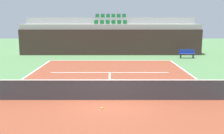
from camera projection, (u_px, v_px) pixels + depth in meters
The scene contains 13 objects.
ground_plane at pixel (109, 100), 12.17m from camera, with size 80.00×80.00×0.00m, color #477042.
court_surface at pixel (109, 100), 12.17m from camera, with size 11.00×24.00×0.01m, color brown.
baseline_far at pixel (111, 60), 23.93m from camera, with size 11.00×0.10×0.00m, color white.
service_line_far at pixel (110, 73), 18.47m from camera, with size 8.26×0.10×0.00m, color white.
centre_service_line at pixel (110, 83), 15.32m from camera, with size 0.10×6.40×0.00m, color white.
back_wall at pixel (111, 42), 27.36m from camera, with size 18.97×0.30×2.66m, color #33231E.
stands_tier_lower at pixel (111, 39), 28.65m from camera, with size 18.97×2.40×3.19m, color #9E9E99.
stands_tier_upper at pixel (111, 34), 30.94m from camera, with size 18.97×2.40×3.90m, color #9E9E99.
seating_row_lower at pixel (111, 23), 28.43m from camera, with size 3.56×0.44×0.44m.
seating_row_upper at pixel (111, 16), 30.67m from camera, with size 3.56×0.44×0.44m.
tennis_net at pixel (109, 90), 12.08m from camera, with size 11.08×0.08×1.07m.
player_bench at pixel (188, 53), 25.33m from camera, with size 1.50×0.40×0.85m.
tennis_ball_0 at pixel (103, 108), 10.96m from camera, with size 0.07×0.07×0.07m, color #CCE033.
Camera 1 is at (0.15, -11.71, 3.68)m, focal length 42.26 mm.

